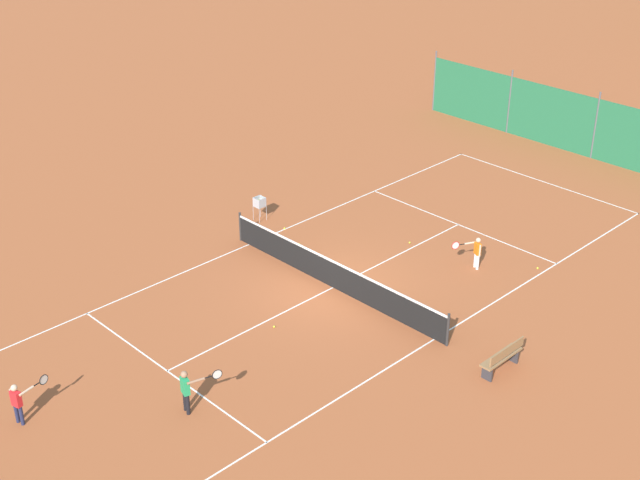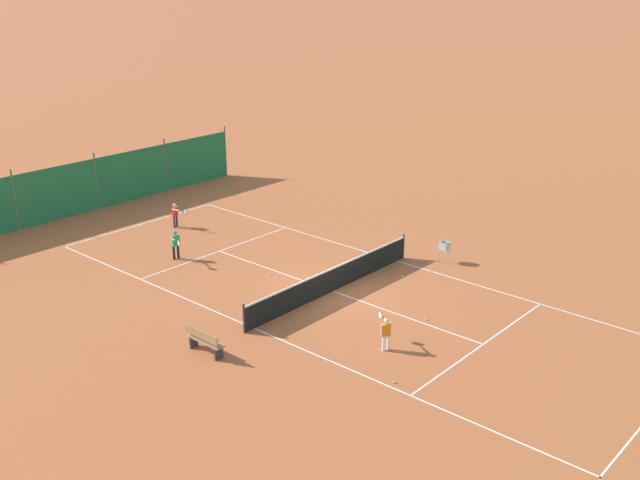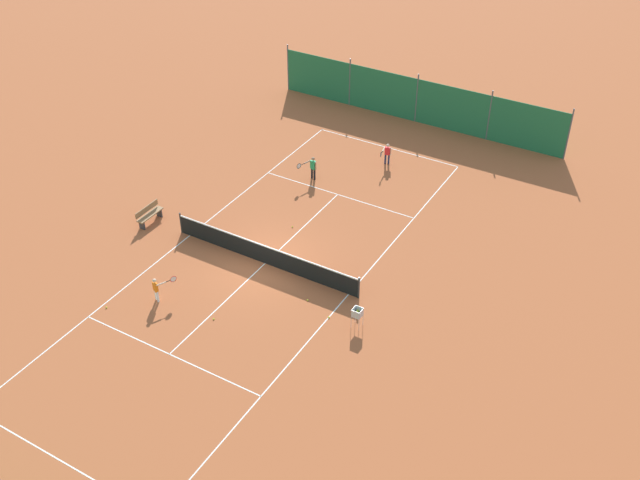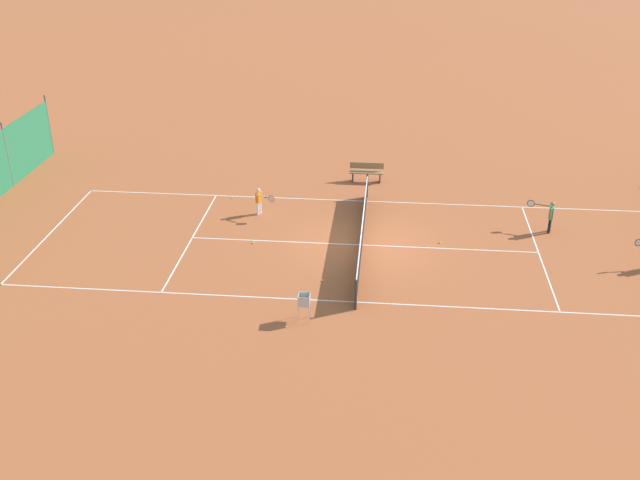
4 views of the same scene
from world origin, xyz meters
name	(u,v)px [view 3 (image 3 of 4)]	position (x,y,z in m)	size (l,w,h in m)	color
ground_plane	(265,263)	(0.00, 0.00, 0.00)	(600.00, 600.00, 0.00)	#A8542D
court_line_markings	(265,263)	(0.00, 0.00, 0.00)	(8.25, 23.85, 0.01)	white
tennis_net	(265,254)	(0.00, 0.00, 0.50)	(9.18, 0.08, 1.06)	#2D2D2D
windscreen_fence_near	(416,100)	(0.00, -15.50, 1.31)	(17.28, 0.08, 2.90)	#236B42
player_near_baseline	(157,288)	(2.36, 4.20, 0.65)	(0.70, 0.84, 1.11)	white
player_near_service	(387,153)	(-0.76, -10.26, 0.68)	(0.39, 1.02, 1.17)	#23284C
player_far_service	(312,167)	(1.82, -7.02, 0.73)	(0.64, 0.98, 1.25)	black
tennis_ball_near_corner	(214,319)	(-0.27, 4.02, 0.03)	(0.07, 0.07, 0.07)	#CCE033
tennis_ball_alley_left	(292,227)	(0.43, -2.88, 0.03)	(0.07, 0.07, 0.07)	#CCE033
tennis_ball_by_net_right	(329,317)	(-4.12, 1.66, 0.03)	(0.07, 0.07, 0.07)	#CCE033
tennis_ball_alley_right	(106,307)	(3.85, 5.65, 0.03)	(0.07, 0.07, 0.07)	#CCE033
tennis_ball_by_net_left	(308,300)	(-2.86, 1.20, 0.03)	(0.07, 0.07, 0.07)	#CCE033
ball_hopper	(358,314)	(-5.31, 1.54, 0.66)	(0.36, 0.36, 0.89)	#B7B7BC
courtside_bench	(149,214)	(6.34, 0.10, 0.45)	(0.36, 1.50, 0.84)	olive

